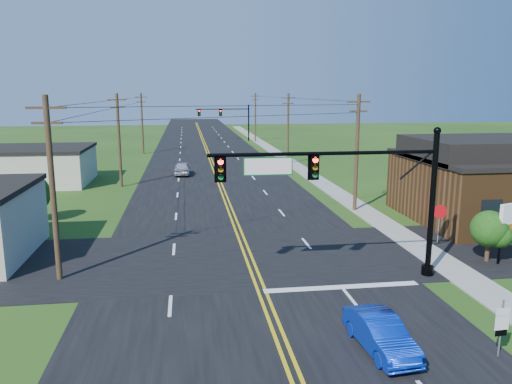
{
  "coord_description": "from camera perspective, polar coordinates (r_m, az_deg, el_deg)",
  "views": [
    {
      "loc": [
        -3.14,
        -14.49,
        9.11
      ],
      "look_at": [
        0.32,
        10.0,
        4.15
      ],
      "focal_mm": 35.0,
      "sensor_mm": 36.0,
      "label": 1
    }
  ],
  "objects": [
    {
      "name": "utility_pole_right_c",
      "position": [
        93.49,
        -0.08,
        8.65
      ],
      "size": [
        1.8,
        0.28,
        9.0
      ],
      "color": "#3A261A",
      "rests_on": "ground"
    },
    {
      "name": "cream_bldg_far",
      "position": [
        55.31,
        -24.65,
        2.77
      ],
      "size": [
        12.2,
        9.2,
        3.7
      ],
      "color": "beige",
      "rests_on": "ground"
    },
    {
      "name": "utility_pole_right_a",
      "position": [
        38.96,
        11.45,
        4.65
      ],
      "size": [
        1.8,
        0.28,
        9.0
      ],
      "color": "#3A261A",
      "rests_on": "ground"
    },
    {
      "name": "utility_pole_left_a",
      "position": [
        25.68,
        -22.25,
        0.65
      ],
      "size": [
        1.8,
        0.28,
        9.0
      ],
      "color": "#3A261A",
      "rests_on": "ground"
    },
    {
      "name": "road_main",
      "position": [
        65.2,
        -5.21,
        3.28
      ],
      "size": [
        16.0,
        220.0,
        0.04
      ],
      "primitive_type": "cube",
      "color": "black",
      "rests_on": "ground"
    },
    {
      "name": "tree_left",
      "position": [
        38.7,
        -24.19,
        -0.01
      ],
      "size": [
        2.4,
        2.4,
        3.37
      ],
      "color": "#3A261A",
      "rests_on": "ground"
    },
    {
      "name": "shrub_corner",
      "position": [
        29.81,
        25.12,
        -3.85
      ],
      "size": [
        2.0,
        2.0,
        2.86
      ],
      "color": "#3A261A",
      "rests_on": "ground"
    },
    {
      "name": "tree_right_back",
      "position": [
        45.25,
        17.09,
        2.57
      ],
      "size": [
        3.0,
        3.0,
        4.1
      ],
      "color": "#3A261A",
      "rests_on": "ground"
    },
    {
      "name": "distant_car",
      "position": [
        56.29,
        -8.43,
        2.67
      ],
      "size": [
        1.9,
        4.41,
        1.48
      ],
      "primitive_type": "imported",
      "rotation": [
        0.0,
        0.0,
        3.11
      ],
      "color": "silver",
      "rests_on": "ground"
    },
    {
      "name": "ground",
      "position": [
        17.4,
        3.8,
        -20.25
      ],
      "size": [
        260.0,
        260.0,
        0.0
      ],
      "primitive_type": "plane",
      "color": "#1B4012",
      "rests_on": "ground"
    },
    {
      "name": "signal_mast_far",
      "position": [
        94.9,
        -3.49,
        8.56
      ],
      "size": [
        10.98,
        0.6,
        7.48
      ],
      "color": "black",
      "rests_on": "ground"
    },
    {
      "name": "sidewalk",
      "position": [
        56.9,
        5.94,
        2.11
      ],
      "size": [
        2.0,
        160.0,
        0.08
      ],
      "primitive_type": "cube",
      "color": "gray",
      "rests_on": "ground"
    },
    {
      "name": "brick_building",
      "position": [
        40.45,
        27.01,
        0.48
      ],
      "size": [
        14.2,
        11.2,
        4.7
      ],
      "color": "#563518",
      "rests_on": "ground"
    },
    {
      "name": "utility_pole_left_b",
      "position": [
        50.09,
        -15.39,
        5.91
      ],
      "size": [
        1.8,
        0.28,
        9.0
      ],
      "color": "#3A261A",
      "rests_on": "ground"
    },
    {
      "name": "utility_pole_right_b",
      "position": [
        63.96,
        3.68,
        7.38
      ],
      "size": [
        1.8,
        0.28,
        9.0
      ],
      "color": "#3A261A",
      "rests_on": "ground"
    },
    {
      "name": "route_sign",
      "position": [
        19.72,
        26.26,
        -13.4
      ],
      "size": [
        0.53,
        0.09,
        2.13
      ],
      "rotation": [
        0.0,
        0.0,
        0.05
      ],
      "color": "slate",
      "rests_on": "ground"
    },
    {
      "name": "road_cross",
      "position": [
        28.18,
        -1.22,
        -7.47
      ],
      "size": [
        70.0,
        10.0,
        0.04
      ],
      "primitive_type": "cube",
      "color": "black",
      "rests_on": "ground"
    },
    {
      "name": "blue_car",
      "position": [
        19.0,
        14.03,
        -15.52
      ],
      "size": [
        1.7,
        3.95,
        1.27
      ],
      "primitive_type": "imported",
      "rotation": [
        0.0,
        0.0,
        0.1
      ],
      "color": "#082DB4",
      "rests_on": "ground"
    },
    {
      "name": "signal_mast_main",
      "position": [
        24.1,
        10.18,
        0.74
      ],
      "size": [
        11.3,
        0.6,
        7.48
      ],
      "color": "black",
      "rests_on": "ground"
    },
    {
      "name": "utility_pole_left_c",
      "position": [
        76.88,
        -12.89,
        7.79
      ],
      "size": [
        1.8,
        0.28,
        9.0
      ],
      "color": "#3A261A",
      "rests_on": "ground"
    },
    {
      "name": "stop_sign",
      "position": [
        32.12,
        20.25,
        -2.55
      ],
      "size": [
        0.88,
        0.15,
        2.48
      ],
      "rotation": [
        0.0,
        0.0,
        -0.12
      ],
      "color": "slate",
      "rests_on": "ground"
    },
    {
      "name": "pylon_sign",
      "position": [
        29.76,
        27.17,
        -2.87
      ],
      "size": [
        1.62,
        0.69,
        3.35
      ],
      "rotation": [
        0.0,
        0.0,
        0.3
      ],
      "color": "black",
      "rests_on": "ground"
    }
  ]
}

